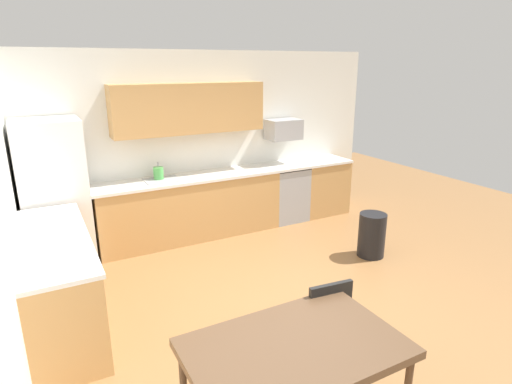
{
  "coord_description": "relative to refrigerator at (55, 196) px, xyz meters",
  "views": [
    {
      "loc": [
        -2.35,
        -3.36,
        2.52
      ],
      "look_at": [
        0.0,
        1.0,
        1.0
      ],
      "focal_mm": 29.61,
      "sensor_mm": 36.0,
      "label": 1
    }
  ],
  "objects": [
    {
      "name": "upper_cabinets_back",
      "position": [
        1.88,
        0.21,
        0.96
      ],
      "size": [
        2.2,
        0.34,
        0.7
      ],
      "primitive_type": "cube",
      "color": "tan"
    },
    {
      "name": "trash_bin",
      "position": [
        3.7,
        -1.69,
        -0.64
      ],
      "size": [
        0.36,
        0.36,
        0.6
      ],
      "primitive_type": "cylinder",
      "color": "black",
      "rests_on": "ground"
    },
    {
      "name": "cabinet_run_left",
      "position": [
        -0.12,
        -1.42,
        -0.49
      ],
      "size": [
        0.6,
        2.0,
        0.9
      ],
      "primitive_type": "cube",
      "color": "tan",
      "rests_on": "ground"
    },
    {
      "name": "sink_faucet",
      "position": [
        1.38,
        0.26,
        0.1
      ],
      "size": [
        0.02,
        0.02,
        0.24
      ],
      "primitive_type": "cylinder",
      "color": "#B2B5BA",
      "rests_on": "countertop_back"
    },
    {
      "name": "microwave",
      "position": [
        3.44,
        0.18,
        0.55
      ],
      "size": [
        0.54,
        0.36,
        0.32
      ],
      "primitive_type": "cube",
      "color": "#9EA0A5"
    },
    {
      "name": "chair_near_table",
      "position": [
        1.75,
        -3.36,
        -0.44
      ],
      "size": [
        0.44,
        0.44,
        0.85
      ],
      "color": "black",
      "rests_on": "ground"
    },
    {
      "name": "dining_table",
      "position": [
        1.16,
        -3.65,
        -0.23
      ],
      "size": [
        1.4,
        0.9,
        0.77
      ],
      "color": "brown",
      "rests_on": "ground"
    },
    {
      "name": "sink_basin",
      "position": [
        1.38,
        0.08,
        -0.06
      ],
      "size": [
        0.48,
        0.4,
        0.14
      ],
      "primitive_type": "cube",
      "color": "#A5A8AD",
      "rests_on": "countertop_back"
    },
    {
      "name": "kettle",
      "position": [
        1.35,
        0.13,
        0.08
      ],
      "size": [
        0.14,
        0.14,
        0.2
      ],
      "primitive_type": "cylinder",
      "color": "#4CA54C",
      "rests_on": "countertop_back"
    },
    {
      "name": "oven_range",
      "position": [
        3.44,
        0.08,
        -0.49
      ],
      "size": [
        0.6,
        0.6,
        0.91
      ],
      "color": "#999BA0",
      "rests_on": "ground"
    },
    {
      "name": "countertop_back",
      "position": [
        2.18,
        0.08,
        -0.02
      ],
      "size": [
        4.8,
        0.64,
        0.04
      ],
      "primitive_type": "cube",
      "color": "silver",
      "rests_on": "cabinet_run_back"
    },
    {
      "name": "ground_plane",
      "position": [
        2.18,
        -2.22,
        -0.94
      ],
      "size": [
        12.0,
        12.0,
        0.0
      ],
      "primitive_type": "plane",
      "color": "olive"
    },
    {
      "name": "wall_back",
      "position": [
        2.18,
        0.43,
        0.41
      ],
      "size": [
        5.8,
        0.1,
        2.7
      ],
      "primitive_type": "cube",
      "color": "silver",
      "rests_on": "ground"
    },
    {
      "name": "countertop_left",
      "position": [
        -0.12,
        -1.42,
        -0.02
      ],
      "size": [
        0.64,
        2.0,
        0.04
      ],
      "primitive_type": "cube",
      "color": "silver",
      "rests_on": "cabinet_run_left"
    },
    {
      "name": "cabinet_run_back_right",
      "position": [
        4.16,
        0.08,
        -0.49
      ],
      "size": [
        0.84,
        0.6,
        0.9
      ],
      "primitive_type": "cube",
      "color": "tan",
      "rests_on": "ground"
    },
    {
      "name": "cabinet_run_back",
      "position": [
        1.78,
        0.08,
        -0.49
      ],
      "size": [
        2.71,
        0.6,
        0.9
      ],
      "primitive_type": "cube",
      "color": "tan",
      "rests_on": "ground"
    },
    {
      "name": "refrigerator",
      "position": [
        0.0,
        0.0,
        0.0
      ],
      "size": [
        0.76,
        0.7,
        1.88
      ],
      "primitive_type": "cube",
      "color": "white",
      "rests_on": "ground"
    }
  ]
}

